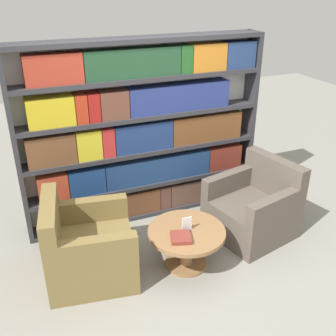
% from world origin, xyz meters
% --- Properties ---
extents(ground_plane, '(14.00, 14.00, 0.00)m').
position_xyz_m(ground_plane, '(0.00, 0.00, 0.00)').
color(ground_plane, gray).
extents(bookshelf, '(2.84, 0.30, 2.12)m').
position_xyz_m(bookshelf, '(0.01, 1.28, 1.05)').
color(bookshelf, silver).
rests_on(bookshelf, ground_plane).
extents(armchair_left, '(0.94, 0.93, 0.86)m').
position_xyz_m(armchair_left, '(-0.91, 0.39, 0.30)').
color(armchair_left, olive).
rests_on(armchair_left, ground_plane).
extents(armchair_right, '(0.98, 0.97, 0.86)m').
position_xyz_m(armchair_right, '(0.99, 0.39, 0.30)').
color(armchair_right, brown).
rests_on(armchair_right, ground_plane).
extents(coffee_table, '(0.78, 0.78, 0.42)m').
position_xyz_m(coffee_table, '(0.04, 0.15, 0.30)').
color(coffee_table, olive).
rests_on(coffee_table, ground_plane).
extents(table_sign, '(0.10, 0.06, 0.15)m').
position_xyz_m(table_sign, '(0.04, 0.15, 0.49)').
color(table_sign, black).
rests_on(table_sign, coffee_table).
extents(stray_book, '(0.24, 0.25, 0.04)m').
position_xyz_m(stray_book, '(-0.07, 0.04, 0.44)').
color(stray_book, brown).
rests_on(stray_book, coffee_table).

